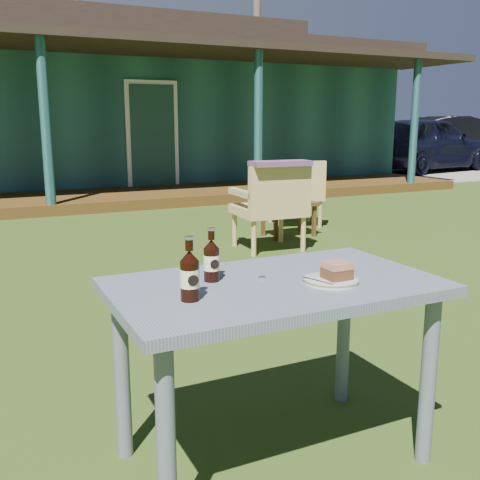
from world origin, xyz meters
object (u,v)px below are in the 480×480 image
plate (331,280)px  cake_slice (337,270)px  car_near (425,144)px  cafe_table (275,308)px  armchair_right (297,190)px  car_far (457,140)px  cola_bottle_near (212,260)px  armchair_left (272,203)px  cola_bottle_far (190,275)px  side_table (289,207)px

plate → cake_slice: size_ratio=2.22×
car_near → cafe_table: size_ratio=3.52×
plate → armchair_right: size_ratio=0.25×
car_far → cola_bottle_near: car_far is taller
car_near → armchair_left: 10.17m
car_near → cola_bottle_near: bearing=124.1°
cafe_table → cake_slice: cake_slice is taller
cafe_table → cola_bottle_near: 0.30m
cola_bottle_far → armchair_right: size_ratio=0.26×
cafe_table → armchair_right: bearing=57.7°
cola_bottle_far → cola_bottle_near: bearing=49.7°
plate → cake_slice: 0.04m
cafe_table → armchair_left: (1.74, 3.18, -0.13)m
car_far → side_table: car_far is taller
plate → armchair_left: (1.56, 3.27, -0.24)m
cola_bottle_far → armchair_left: cola_bottle_far is taller
cafe_table → cola_bottle_far: bearing=-169.0°
cafe_table → armchair_left: 3.62m
cake_slice → armchair_right: (2.47, 4.33, -0.30)m
plate → armchair_right: (2.49, 4.32, -0.26)m
plate → cola_bottle_near: size_ratio=1.02×
cake_slice → plate: bearing=157.4°
car_near → armchair_left: car_near is taller
armchair_left → cafe_table: bearing=-118.7°
armchair_right → cola_bottle_near: bearing=-124.9°
cake_slice → cola_bottle_near: cola_bottle_near is taller
plate → cake_slice: (0.02, -0.01, 0.04)m
cake_slice → cola_bottle_near: size_ratio=0.46×
cola_bottle_near → car_far: bearing=40.7°
car_far → cola_bottle_near: 16.73m
plate → armchair_left: armchair_left is taller
armchair_right → plate: bearing=-119.9°
armchair_left → cola_bottle_far: bearing=-122.9°
car_near → cake_slice: 13.50m
armchair_right → side_table: size_ratio=1.38×
plate → cola_bottle_far: (-0.54, 0.03, 0.08)m
car_near → side_table: bearing=118.4°
plate → side_table: plate is taller
side_table → car_near: bearing=37.6°
car_near → armchair_left: bearing=119.1°
side_table → cola_bottle_far: bearing=-124.6°
plate → armchair_left: bearing=64.5°
car_far → cake_slice: 16.57m
cake_slice → armchair_left: 3.63m
cake_slice → armchair_right: size_ratio=0.11×
cake_slice → side_table: bearing=61.7°
cola_bottle_near → cola_bottle_far: (-0.15, -0.18, 0.01)m
car_near → armchair_left: size_ratio=4.83×
car_far → cake_slice: (-12.27, -11.13, 0.05)m
cafe_table → armchair_right: 5.00m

